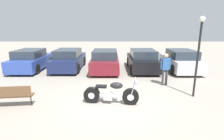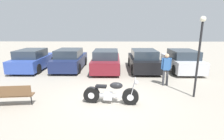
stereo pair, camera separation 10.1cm
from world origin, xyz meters
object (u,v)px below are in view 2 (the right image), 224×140
Objects in this scene: parked_car_silver at (181,61)px; lamp_post at (200,48)px; parked_car_navy at (70,60)px; parked_car_black at (143,61)px; person_standing at (166,67)px; parked_car_maroon at (106,61)px; park_bench at (10,94)px; motorcycle at (110,94)px; parked_car_blue at (33,60)px.

parked_car_silver is 5.23m from lamp_post.
parked_car_navy is 1.00× the size of parked_car_silver.
parked_car_black and parked_car_silver have the same top height.
parked_car_navy is at bearing 148.70° from person_standing.
parked_car_maroon is at bearing 131.08° from lamp_post.
parked_car_navy is at bearing 83.10° from park_bench.
motorcycle is 6.16m from parked_car_black.
parked_car_maroon is 2.44× the size of person_standing.
lamp_post is (4.18, -4.80, 1.52)m from parked_car_maroon.
parked_car_silver is (2.69, -0.13, 0.00)m from parked_car_black.
parked_car_navy and parked_car_silver have the same top height.
parked_car_blue is at bearing -176.74° from parked_car_navy.
lamp_post is (7.63, 1.11, 1.68)m from park_bench.
motorcycle is 0.54× the size of parked_car_navy.
parked_car_navy is (2.69, 0.15, 0.00)m from parked_car_blue.
parked_car_silver is 1.20× the size of lamp_post.
lamp_post is at bearing -27.93° from parked_car_blue.
park_bench is at bearing -120.30° from parked_car_maroon.
person_standing is at bearing 21.58° from park_bench.
parked_car_silver is at bearing 0.70° from parked_car_maroon.
person_standing is (-0.87, 1.57, -1.20)m from lamp_post.
parked_car_black is at bearing 177.30° from parked_car_silver.
lamp_post is at bearing -37.22° from parked_car_navy.
parked_car_navy is 2.72m from parked_car_maroon.
park_bench is (-3.88, -0.37, 0.12)m from motorcycle.
parked_car_blue is 6.47m from park_bench.
parked_car_black is (5.37, -0.23, 0.00)m from parked_car_navy.
lamp_post reaches higher than parked_car_navy.
motorcycle is 3.74m from person_standing.
parked_car_silver is at bearing 76.26° from lamp_post.
parked_car_black reaches higher than park_bench.
parked_car_blue is at bearing 179.47° from parked_car_black.
person_standing is at bearing -21.92° from parked_car_blue.
motorcycle is 5.56m from parked_car_maroon.
park_bench is at bearing -145.91° from parked_car_silver.
lamp_post is at bearing -103.74° from parked_car_silver.
person_standing is (2.89, 2.30, 0.60)m from motorcycle.
person_standing is at bearing -31.30° from parked_car_navy.
parked_car_blue and parked_car_maroon have the same top height.
parked_car_navy is 7.03m from person_standing.
park_bench is at bearing -171.74° from lamp_post.
parked_car_navy is at bearing 177.48° from parked_car_silver.
person_standing is at bearing -79.58° from parked_car_black.
parked_car_black is 3.49m from person_standing.
parked_car_maroon is 1.00× the size of parked_car_black.
parked_car_maroon is 1.20× the size of lamp_post.
person_standing reaches higher than park_bench.
parked_car_black reaches higher than motorcycle.
person_standing is (8.69, -3.50, 0.33)m from parked_car_blue.
motorcycle is at bearing 5.47° from park_bench.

